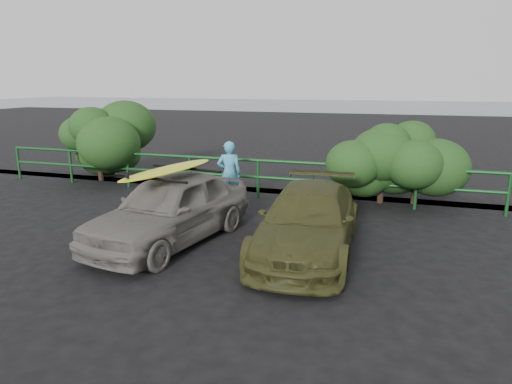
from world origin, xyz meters
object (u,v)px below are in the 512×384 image
(man, at_px, (229,174))
(surfboard, at_px, (169,170))
(sedan, at_px, (171,209))
(olive_vehicle, at_px, (308,221))
(guardrail, at_px, (223,176))

(man, distance_m, surfboard, 2.90)
(man, relative_size, surfboard, 0.62)
(sedan, height_order, olive_vehicle, sedan)
(man, bearing_deg, surfboard, 68.30)
(olive_vehicle, relative_size, surfboard, 1.55)
(guardrail, distance_m, olive_vehicle, 4.74)
(sedan, bearing_deg, surfboard, -79.81)
(guardrail, bearing_deg, surfboard, -83.33)
(sedan, relative_size, surfboard, 1.50)
(sedan, height_order, surfboard, surfboard)
(olive_vehicle, bearing_deg, surfboard, -176.86)
(sedan, bearing_deg, guardrail, 106.85)
(guardrail, bearing_deg, man, -60.83)
(guardrail, relative_size, sedan, 3.58)
(guardrail, xyz_separation_m, man, (0.58, -1.03, 0.29))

